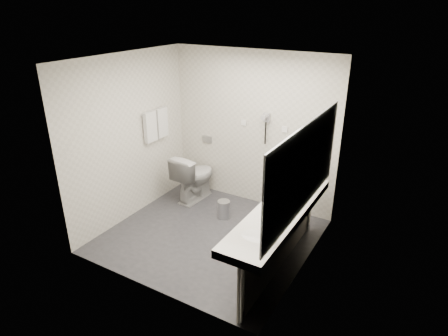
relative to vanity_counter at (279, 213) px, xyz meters
The scene contains 30 objects.
floor 1.39m from the vanity_counter, 169.92° to the left, with size 2.80×2.80×0.00m, color #2C2C31.
ceiling 2.05m from the vanity_counter, 169.92° to the left, with size 2.80×2.80×0.00m, color silver.
wall_back 1.93m from the vanity_counter, 126.87° to the left, with size 2.80×2.80×0.00m, color beige.
wall_front 1.64m from the vanity_counter, 135.64° to the right, with size 2.80×2.80×0.00m, color beige.
wall_left 2.57m from the vanity_counter, behind, with size 2.60×2.60×0.00m, color beige.
wall_right 0.56m from the vanity_counter, 36.03° to the left, with size 2.60×2.60×0.00m, color beige.
vanity_counter is the anchor object (origin of this frame).
vanity_panel 0.43m from the vanity_counter, ahead, with size 0.03×2.15×0.75m, color gray.
vanity_post_near 1.12m from the vanity_counter, 86.97° to the right, with size 0.06×0.06×0.75m, color silver.
vanity_post_far 1.12m from the vanity_counter, 86.97° to the left, with size 0.06×0.06×0.75m, color silver.
mirror 0.70m from the vanity_counter, ahead, with size 0.02×2.20×1.05m, color #B2BCC6.
basin_near 0.65m from the vanity_counter, 90.00° to the right, with size 0.40×0.31×0.05m, color silver.
basin_far 0.65m from the vanity_counter, 90.00° to the left, with size 0.40×0.31×0.05m, color silver.
faucet_near 0.69m from the vanity_counter, 73.30° to the right, with size 0.04×0.04×0.15m, color silver.
faucet_far 0.69m from the vanity_counter, 73.30° to the left, with size 0.04×0.04×0.15m, color silver.
soap_bottle_a 0.16m from the vanity_counter, 21.51° to the left, with size 0.05×0.05×0.11m, color silver.
soap_bottle_c 0.16m from the vanity_counter, 26.29° to the right, with size 0.05×0.05×0.12m, color silver.
glass_left 0.37m from the vanity_counter, 59.60° to the left, with size 0.06×0.06×0.10m, color silver.
toilet 2.27m from the vanity_counter, 151.71° to the left, with size 0.46×0.81×0.82m, color silver.
flush_plate 2.48m from the vanity_counter, 143.06° to the left, with size 0.18×0.02×0.12m, color #B2B5BA.
pedal_bin 1.57m from the vanity_counter, 148.27° to the left, with size 0.20×0.20×0.27m, color #B2B5BA.
bin_lid 1.52m from the vanity_counter, 148.27° to the left, with size 0.20×0.20×0.01m, color #B2B5BA.
towel_rail 2.69m from the vanity_counter, 163.14° to the left, with size 0.02×0.02×0.62m, color silver.
towel_near 2.59m from the vanity_counter, 166.10° to the left, with size 0.07×0.24×0.48m, color silver.
towel_far 2.67m from the vanity_counter, 160.15° to the left, with size 0.07×0.24×0.48m, color silver.
dryer_cradle 1.85m from the vanity_counter, 120.76° to the left, with size 0.10×0.04×0.14m, color #949298.
dryer_barrel 1.81m from the vanity_counter, 122.01° to the left, with size 0.08×0.08×0.14m, color #949298.
dryer_cord 1.76m from the vanity_counter, 121.02° to the left, with size 0.02×0.02×0.35m, color black.
switch_plate_a 2.04m from the vanity_counter, 130.59° to the left, with size 0.09×0.02×0.09m, color silver.
switch_plate_b 1.69m from the vanity_counter, 111.13° to the left, with size 0.09×0.02×0.09m, color silver.
Camera 1 is at (2.58, -4.01, 3.13)m, focal length 30.96 mm.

